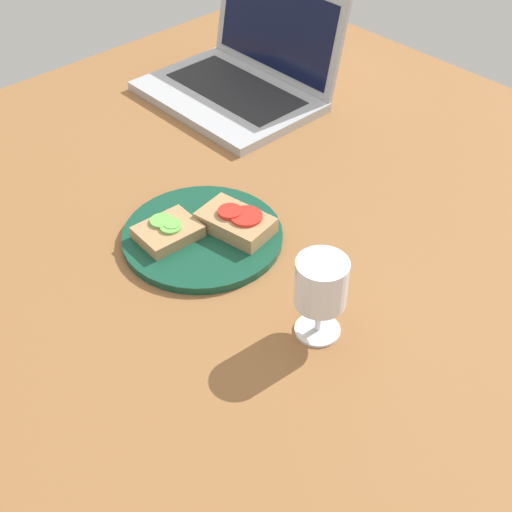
% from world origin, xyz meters
% --- Properties ---
extents(wooden_table, '(1.40, 1.40, 0.03)m').
position_xyz_m(wooden_table, '(0.00, 0.00, 0.01)').
color(wooden_table, brown).
rests_on(wooden_table, ground).
extents(plate, '(0.25, 0.25, 0.01)m').
position_xyz_m(plate, '(-0.04, -0.08, 0.04)').
color(plate, '#144733').
rests_on(plate, wooden_table).
extents(sandwich_with_tomato, '(0.12, 0.09, 0.03)m').
position_xyz_m(sandwich_with_tomato, '(-0.01, -0.03, 0.06)').
color(sandwich_with_tomato, '#A88456').
rests_on(sandwich_with_tomato, plate).
extents(sandwich_with_cucumber, '(0.08, 0.10, 0.02)m').
position_xyz_m(sandwich_with_cucumber, '(-0.07, -0.12, 0.05)').
color(sandwich_with_cucumber, '#A88456').
rests_on(sandwich_with_cucumber, plate).
extents(wine_glass, '(0.07, 0.07, 0.12)m').
position_xyz_m(wine_glass, '(0.21, -0.09, 0.11)').
color(wine_glass, white).
rests_on(wine_glass, wooden_table).
extents(laptop, '(0.35, 0.28, 0.21)m').
position_xyz_m(laptop, '(-0.34, 0.28, 0.07)').
color(laptop, '#ADAFB5').
rests_on(laptop, wooden_table).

